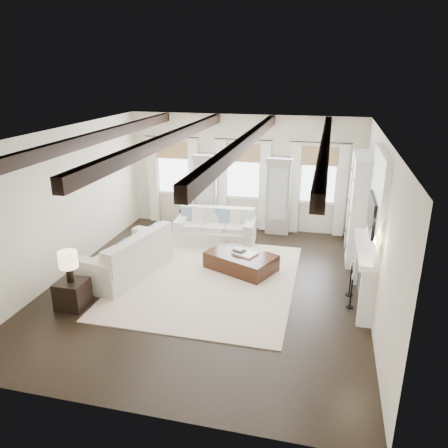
% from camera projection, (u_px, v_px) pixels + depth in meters
% --- Properties ---
extents(ground, '(7.50, 7.50, 0.00)m').
position_uv_depth(ground, '(209.00, 285.00, 9.29)').
color(ground, black).
rests_on(ground, ground).
extents(room_shell, '(6.54, 7.54, 3.22)m').
position_uv_depth(room_shell, '(252.00, 191.00, 9.31)').
color(room_shell, '#EDE4C9').
rests_on(room_shell, ground).
extents(area_rug, '(3.73, 4.42, 0.02)m').
position_uv_depth(area_rug, '(208.00, 279.00, 9.55)').
color(area_rug, beige).
rests_on(area_rug, ground).
extents(sofa_back, '(2.13, 1.08, 0.89)m').
position_uv_depth(sofa_back, '(216.00, 229.00, 11.50)').
color(sofa_back, silver).
rests_on(sofa_back, ground).
extents(sofa_left, '(1.48, 2.44, 0.97)m').
position_uv_depth(sofa_left, '(129.00, 258.00, 9.66)').
color(sofa_left, silver).
rests_on(sofa_left, ground).
extents(ottoman, '(1.75, 1.46, 0.39)m').
position_uv_depth(ottoman, '(241.00, 262.00, 9.96)').
color(ottoman, black).
rests_on(ottoman, ground).
extents(tray, '(0.61, 0.55, 0.04)m').
position_uv_depth(tray, '(245.00, 253.00, 9.87)').
color(tray, white).
rests_on(tray, ottoman).
extents(book_lower, '(0.32, 0.29, 0.04)m').
position_uv_depth(book_lower, '(239.00, 251.00, 9.92)').
color(book_lower, '#262628').
rests_on(book_lower, tray).
extents(book_upper, '(0.27, 0.25, 0.03)m').
position_uv_depth(book_upper, '(239.00, 249.00, 9.91)').
color(book_upper, beige).
rests_on(book_upper, book_lower).
extents(side_table_front, '(0.54, 0.54, 0.54)m').
position_uv_depth(side_table_front, '(73.00, 294.00, 8.39)').
color(side_table_front, black).
rests_on(side_table_front, ground).
extents(lamp_front, '(0.35, 0.35, 0.61)m').
position_uv_depth(lamp_front, '(68.00, 261.00, 8.16)').
color(lamp_front, black).
rests_on(lamp_front, side_table_front).
extents(side_table_back, '(0.43, 0.43, 0.64)m').
position_uv_depth(side_table_back, '(189.00, 218.00, 12.43)').
color(side_table_back, black).
rests_on(side_table_back, ground).
extents(lamp_back, '(0.39, 0.39, 0.67)m').
position_uv_depth(lamp_back, '(189.00, 192.00, 12.17)').
color(lamp_back, black).
rests_on(lamp_back, side_table_back).
extents(candlestick_near, '(0.14, 0.14, 0.70)m').
position_uv_depth(candlestick_near, '(351.00, 294.00, 8.35)').
color(candlestick_near, black).
rests_on(candlestick_near, ground).
extents(candlestick_far, '(0.15, 0.15, 0.75)m').
position_uv_depth(candlestick_far, '(350.00, 281.00, 8.79)').
color(candlestick_far, black).
rests_on(candlestick_far, ground).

